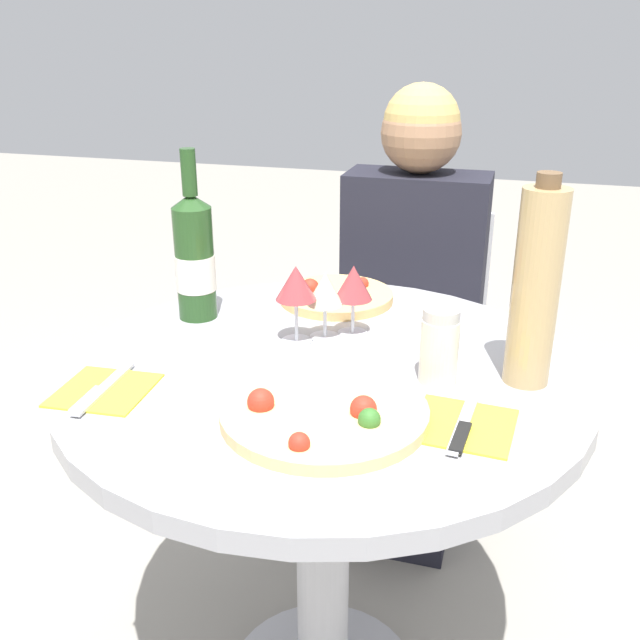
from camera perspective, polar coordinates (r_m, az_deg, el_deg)
The scene contains 13 objects.
dining_table at distance 1.36m, azimuth 0.25°, elevation -9.61°, with size 0.94×0.94×0.77m.
chair_behind_diner at distance 2.12m, azimuth 7.39°, elevation -3.22°, with size 0.38×0.38×0.86m.
seated_diner at distance 1.95m, azimuth 6.94°, elevation -1.36°, with size 0.37×0.41×1.22m.
pizza_large at distance 1.11m, azimuth 0.30°, elevation -7.37°, with size 0.33×0.33×0.05m.
pizza_small_far at distance 1.59m, azimuth 1.18°, elevation 1.99°, with size 0.25×0.25×0.05m.
wine_bottle at distance 1.48m, azimuth -10.00°, elevation 4.96°, with size 0.08×0.08×0.35m.
tall_carafe at distance 1.22m, azimuth 16.89°, elevation 2.50°, with size 0.08×0.08×0.36m.
sugar_shaker at distance 1.22m, azimuth 9.55°, elevation -2.00°, with size 0.07×0.07×0.13m.
wine_glass_center at distance 1.37m, azimuth 0.41°, elevation 2.38°, with size 0.07×0.07×0.13m.
wine_glass_front_left at distance 1.34m, azimuth -1.94°, elevation 2.85°, with size 0.08×0.08×0.15m.
wine_glass_back_right at distance 1.38m, azimuth 2.69°, elevation 2.88°, with size 0.07×0.07×0.14m.
place_setting_left at distance 1.25m, azimuth -16.95°, elevation -5.40°, with size 0.16×0.19×0.01m.
place_setting_right at distance 1.12m, azimuth 11.39°, elevation -8.27°, with size 0.16×0.19×0.01m.
Camera 1 is at (0.32, -1.11, 1.33)m, focal length 40.00 mm.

